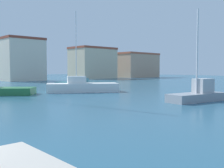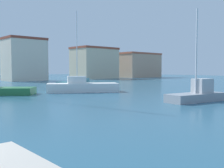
% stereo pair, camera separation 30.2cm
% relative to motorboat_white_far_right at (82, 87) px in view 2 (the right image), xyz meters
% --- Properties ---
extents(water, '(160.00, 160.00, 0.00)m').
position_rel_motorboat_white_far_right_xyz_m(water, '(-1.98, 3.77, -0.56)').
color(water, '#285670').
rests_on(water, ground).
extents(motorboat_white_far_right, '(7.75, 6.05, 1.69)m').
position_rel_motorboat_white_far_right_xyz_m(motorboat_white_far_right, '(0.00, 0.00, 0.00)').
color(motorboat_white_far_right, white).
rests_on(motorboat_white_far_right, water).
extents(sailboat_grey_distant_east, '(5.24, 2.51, 7.00)m').
position_rel_motorboat_white_far_right_xyz_m(sailboat_grey_distant_east, '(1.68, -12.68, 0.00)').
color(sailboat_grey_distant_east, gray).
rests_on(sailboat_grey_distant_east, water).
extents(sailboat_teal_behind_lamppost, '(3.42, 7.36, 10.78)m').
position_rel_motorboat_white_far_right_xyz_m(sailboat_teal_behind_lamppost, '(5.42, 8.57, -0.09)').
color(sailboat_teal_behind_lamppost, '#1E707A').
rests_on(sailboat_teal_behind_lamppost, water).
extents(warehouse_block, '(7.99, 6.28, 8.97)m').
position_rel_motorboat_white_far_right_xyz_m(warehouse_block, '(6.98, 30.37, 3.93)').
color(warehouse_block, beige).
rests_on(warehouse_block, ground).
extents(waterfront_apartments, '(10.83, 7.45, 7.96)m').
position_rel_motorboat_white_far_right_xyz_m(waterfront_apartments, '(25.56, 30.09, 3.42)').
color(waterfront_apartments, beige).
rests_on(waterfront_apartments, ground).
extents(harbor_office, '(13.02, 5.54, 7.13)m').
position_rel_motorboat_white_far_right_xyz_m(harbor_office, '(41.25, 28.22, 3.01)').
color(harbor_office, tan).
rests_on(harbor_office, ground).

